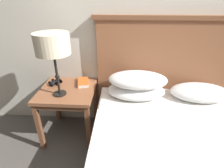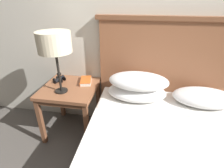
# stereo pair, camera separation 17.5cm
# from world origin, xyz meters

# --- Properties ---
(wall_back) EXTENTS (8.00, 0.06, 2.60)m
(wall_back) POSITION_xyz_m (0.00, 0.95, 1.30)
(wall_back) COLOR beige
(wall_back) RESTS_ON ground_plane
(nightstand) EXTENTS (0.58, 0.58, 0.60)m
(nightstand) POSITION_xyz_m (-0.63, 0.63, 0.52)
(nightstand) COLOR brown
(nightstand) RESTS_ON ground_plane
(bed) EXTENTS (1.62, 1.85, 1.32)m
(bed) POSITION_xyz_m (0.43, 0.08, 0.32)
(bed) COLOR brown
(bed) RESTS_ON ground_plane
(table_lamp) EXTENTS (0.31, 0.31, 0.61)m
(table_lamp) POSITION_xyz_m (-0.67, 0.52, 1.10)
(table_lamp) COLOR black
(table_lamp) RESTS_ON nightstand
(book_on_nightstand) EXTENTS (0.16, 0.23, 0.04)m
(book_on_nightstand) POSITION_xyz_m (-0.49, 0.76, 0.62)
(book_on_nightstand) COLOR silver
(book_on_nightstand) RESTS_ON nightstand
(binoculars_pair) EXTENTS (0.15, 0.16, 0.05)m
(binoculars_pair) POSITION_xyz_m (-0.80, 0.74, 0.62)
(binoculars_pair) COLOR black
(binoculars_pair) RESTS_ON nightstand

